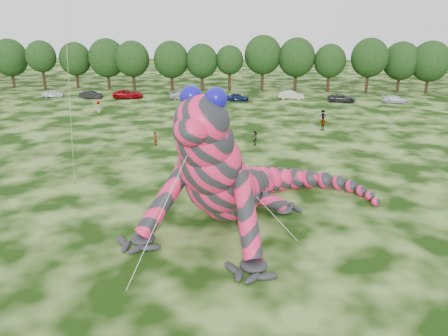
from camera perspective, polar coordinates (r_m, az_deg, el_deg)
name	(u,v)px	position (r m, az deg, el deg)	size (l,w,h in m)	color
ground	(171,226)	(31.62, -6.98, -7.52)	(240.00, 240.00, 0.00)	#16330A
inflatable_gecko	(235,148)	(31.36, 1.50, 2.62)	(17.46, 20.73, 10.37)	#F22155
tree_2	(11,63)	(99.61, -26.10, 12.18)	(7.04, 6.34, 9.64)	black
tree_3	(42,65)	(94.74, -22.66, 12.30)	(5.81, 5.23, 9.44)	black
tree_4	(76,65)	(93.78, -18.79, 12.57)	(6.22, 5.60, 9.06)	black
tree_5	(107,64)	(91.23, -15.00, 13.00)	(7.16, 6.44, 9.80)	black
tree_6	(133,66)	(87.96, -11.82, 12.92)	(6.52, 5.86, 9.49)	black
tree_7	(171,66)	(86.41, -6.89, 13.07)	(6.68, 6.01, 9.48)	black
tree_8	(202,68)	(85.75, -2.90, 12.95)	(6.14, 5.53, 8.94)	black
tree_9	(230,68)	(85.67, 0.73, 12.88)	(5.27, 4.74, 8.68)	black
tree_10	(263,63)	(86.69, 5.08, 13.49)	(7.09, 6.38, 10.50)	black
tree_11	(296,65)	(86.70, 9.42, 13.17)	(7.01, 6.31, 10.07)	black
tree_12	(329,68)	(87.12, 13.60, 12.56)	(5.99, 5.39, 8.97)	black
tree_13	(369,66)	(87.91, 18.38, 12.57)	(6.83, 6.15, 10.13)	black
tree_14	(400,67)	(91.22, 22.05, 12.14)	(6.82, 6.14, 9.40)	black
tree_15	(430,67)	(91.97, 25.26, 11.83)	(7.17, 6.45, 9.63)	black
car_0	(53,94)	(85.42, -21.44, 9.04)	(1.55, 3.86, 1.31)	silver
car_1	(91,95)	(82.01, -16.99, 9.16)	(1.43, 4.11, 1.35)	black
car_2	(128,94)	(80.52, -12.41, 9.42)	(2.50, 5.41, 1.50)	#93060E
car_3	(183,96)	(77.73, -5.34, 9.38)	(1.90, 4.68, 1.36)	silver
car_4	(238,97)	(76.24, 1.82, 9.23)	(1.53, 3.81, 1.30)	#101849
car_5	(291,95)	(78.87, 8.79, 9.43)	(1.57, 4.49, 1.48)	beige
car_6	(341,98)	(77.88, 15.09, 8.80)	(2.17, 4.71, 1.31)	#2A2A2D
car_7	(396,99)	(79.80, 21.51, 8.35)	(1.79, 4.39, 1.27)	silver
spectator_0	(156,139)	(50.39, -8.91, 3.77)	(0.59, 0.39, 1.61)	gray
spectator_4	(99,107)	(69.21, -16.06, 7.65)	(0.90, 0.59, 1.84)	gray
spectator_1	(176,124)	(56.66, -6.32, 5.73)	(0.85, 0.66, 1.75)	gray
spectator_5	(255,138)	(50.20, 4.05, 3.91)	(1.51, 0.48, 1.62)	gray
spectator_3	(323,124)	(58.00, 12.76, 5.68)	(1.02, 0.42, 1.74)	gray
spectator_2	(323,116)	(62.80, 12.78, 6.67)	(1.05, 0.61, 1.63)	gray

